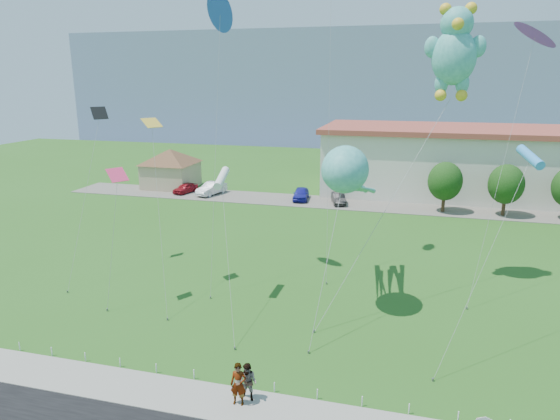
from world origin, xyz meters
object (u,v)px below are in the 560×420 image
Objects in this scene: parked_car_blue at (301,194)px; octopus_kite at (347,177)px; parked_car_red at (185,188)px; teddy_bear_kite at (455,50)px; pedestrian_left at (238,384)px; parked_car_black at (338,198)px; pedestrian_right at (248,382)px; parked_car_silver at (211,188)px; pavilion at (170,165)px.

octopus_kite reaches higher than parked_car_blue.
teddy_bear_kite is at bearing -19.77° from parked_car_red.
pedestrian_left is 14.12m from octopus_kite.
octopus_kite reaches higher than parked_car_red.
teddy_bear_kite reaches higher than parked_car_black.
pedestrian_right is at bearing -87.64° from parked_car_blue.
parked_car_blue is 29.38m from teddy_bear_kite.
parked_car_black reaches higher than parked_car_red.
parked_car_blue reaches higher than parked_car_red.
parked_car_red is 3.49m from parked_car_silver.
parked_car_silver is 33.58m from octopus_kite.
parked_car_red is at bearing 144.90° from teddy_bear_kite.
parked_car_black is (19.31, -0.56, 0.00)m from parked_car_red.
pedestrian_left is at bearing -88.19° from parked_car_blue.
parked_car_red is at bearing 127.31° from pedestrian_right.
parked_car_silver is 11.28m from parked_car_blue.
pavilion is 47.12m from pedestrian_left.
pedestrian_right reaches higher than parked_car_silver.
parked_car_silver is (-17.27, 37.51, -0.17)m from pedestrian_right.
parked_car_silver is at bearing 162.23° from parked_car_black.
pedestrian_left is 0.11× the size of teddy_bear_kite.
parked_car_blue is at bearing 15.75° from parked_car_red.
pedestrian_left is at bearing -119.98° from pedestrian_right.
parked_car_black is at bearing -15.12° from parked_car_blue.
pedestrian_right is 41.29m from parked_car_silver.
pavilion is 0.50× the size of teddy_bear_kite.
pavilion is at bearing 129.21° from pedestrian_right.
pedestrian_right is at bearing -103.46° from parked_car_black.
pedestrian_right reaches higher than parked_car_red.
parked_car_black is (4.54, -0.67, -0.09)m from parked_car_blue.
parked_car_silver is at bearing 127.40° from octopus_kite.
pedestrian_left reaches higher than parked_car_silver.
pedestrian_left is 43.06m from parked_car_red.
pedestrian_left reaches higher than parked_car_red.
parked_car_red is 0.80× the size of parked_car_silver.
pavilion is 46.95m from pedestrian_right.
parked_car_silver is 0.38× the size of octopus_kite.
pedestrian_left is 41.52m from parked_car_silver.
teddy_bear_kite is (29.31, -20.60, 15.03)m from parked_car_red.
parked_car_red is (3.30, -2.76, -2.34)m from pavilion.
parked_car_red is at bearing 113.48° from pedestrian_left.
parked_car_red is at bearing 173.74° from parked_car_blue.
parked_car_blue is 1.10× the size of parked_car_black.
pedestrian_right is at bearing -102.96° from octopus_kite.
pedestrian_left reaches higher than parked_car_black.
parked_car_silver is at bearing -22.09° from pavilion.
pavilion is at bearing 155.93° from parked_car_black.
parked_car_silver is at bearing 109.23° from pedestrian_left.
teddy_bear_kite reaches higher than octopus_kite.
teddy_bear_kite is (5.91, 5.43, 7.57)m from octopus_kite.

